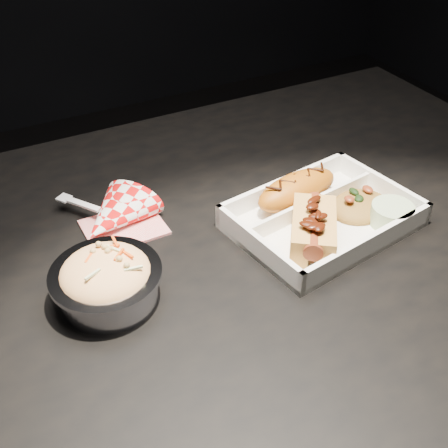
{
  "coord_description": "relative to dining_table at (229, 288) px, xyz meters",
  "views": [
    {
      "loc": [
        -0.29,
        -0.53,
        1.25
      ],
      "look_at": [
        -0.02,
        -0.03,
        0.81
      ],
      "focal_mm": 45.0,
      "sensor_mm": 36.0,
      "label": 1
    }
  ],
  "objects": [
    {
      "name": "dining_table",
      "position": [
        0.0,
        0.0,
        0.0
      ],
      "size": [
        1.2,
        0.8,
        0.75
      ],
      "color": "black",
      "rests_on": "ground"
    },
    {
      "name": "food_tray",
      "position": [
        0.14,
        -0.03,
        0.1
      ],
      "size": [
        0.27,
        0.22,
        0.04
      ],
      "rotation": [
        0.0,
        0.0,
        0.15
      ],
      "color": "white",
      "rests_on": "dining_table"
    },
    {
      "name": "fried_pastry",
      "position": [
        0.13,
        0.02,
        0.12
      ],
      "size": [
        0.15,
        0.08,
        0.05
      ],
      "primitive_type": "ellipsoid",
      "rotation": [
        0.0,
        0.0,
        0.15
      ],
      "color": "#B45E12",
      "rests_on": "food_tray"
    },
    {
      "name": "hotdog",
      "position": [
        0.1,
        -0.06,
        0.12
      ],
      "size": [
        0.11,
        0.13,
        0.06
      ],
      "rotation": [
        0.0,
        0.0,
        0.95
      ],
      "color": "gold",
      "rests_on": "food_tray"
    },
    {
      "name": "fried_rice_mound",
      "position": [
        0.2,
        -0.03,
        0.11
      ],
      "size": [
        0.11,
        0.09,
        0.03
      ],
      "primitive_type": "ellipsoid",
      "rotation": [
        0.0,
        0.0,
        0.15
      ],
      "color": "olive",
      "rests_on": "food_tray"
    },
    {
      "name": "cupcake_liner",
      "position": [
        0.22,
        -0.08,
        0.11
      ],
      "size": [
        0.06,
        0.06,
        0.03
      ],
      "primitive_type": "cylinder",
      "color": "#ABC494",
      "rests_on": "food_tray"
    },
    {
      "name": "foil_coleslaw_cup",
      "position": [
        -0.18,
        -0.03,
        0.12
      ],
      "size": [
        0.14,
        0.14,
        0.07
      ],
      "color": "silver",
      "rests_on": "dining_table"
    },
    {
      "name": "napkin_fork",
      "position": [
        -0.13,
        0.11,
        0.11
      ],
      "size": [
        0.15,
        0.16,
        0.1
      ],
      "rotation": [
        0.0,
        0.0,
        -0.97
      ],
      "color": "red",
      "rests_on": "dining_table"
    }
  ]
}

